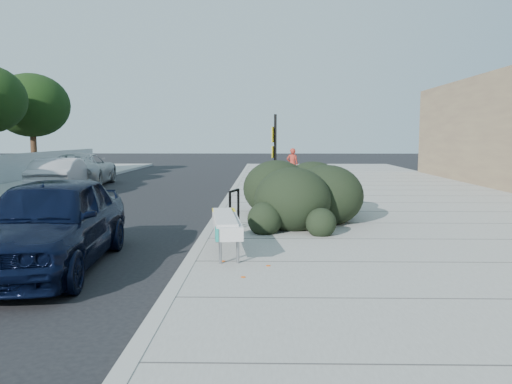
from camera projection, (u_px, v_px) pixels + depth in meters
ground at (203, 245)px, 10.85m from camera, size 120.00×120.00×0.00m
sidewalk_near at (400, 209)px, 15.71m from camera, size 11.20×50.00×0.15m
curb_near at (223, 208)px, 15.81m from camera, size 0.22×50.00×0.17m
tree_far_f at (32, 106)px, 29.50m from camera, size 4.40×4.40×6.07m
bench at (226, 224)px, 9.50m from camera, size 0.76×2.35×0.69m
bike_rack at (234, 205)px, 11.99m from camera, size 0.23×0.62×0.94m
sign_post at (275, 156)px, 15.04m from camera, size 0.15×0.32×2.87m
hedge at (304, 187)px, 13.26m from camera, size 3.05×4.90×1.72m
sedan_navy at (49, 223)px, 8.87m from camera, size 2.30×4.99×1.66m
wagon_silver at (62, 176)px, 20.33m from camera, size 2.15×4.73×1.51m
suv_silver at (81, 170)px, 23.91m from camera, size 3.26×5.89×1.56m
pedestrian at (292, 164)px, 25.55m from camera, size 0.59×0.39×1.62m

